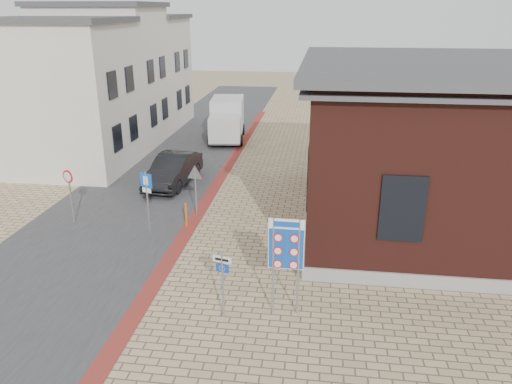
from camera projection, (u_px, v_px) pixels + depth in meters
The scene contains 16 objects.
ground at pixel (212, 289), 16.49m from camera, with size 120.00×120.00×0.00m, color tan.
road_strip at pixel (177, 157), 31.12m from camera, with size 7.00×60.00×0.02m, color #38383A.
curb_strip at pixel (216, 186), 26.03m from camera, with size 0.60×40.00×0.02m, color maroon.
brick_building at pixel (458, 143), 20.66m from camera, with size 13.00×13.00×6.80m.
townhouse_near at pixel (62, 96), 27.58m from camera, with size 7.40×6.40×8.30m.
townhouse_mid at pixel (106, 75), 33.02m from camera, with size 7.40×6.40×9.10m.
townhouse_far at pixel (138, 71), 38.73m from camera, with size 7.40×6.40×8.30m.
bike_rack at pixel (296, 256), 18.11m from camera, with size 0.08×1.80×0.60m.
sedan at pixel (173, 170), 26.03m from camera, with size 1.68×4.81×1.59m, color black.
box_truck at pixel (227, 119), 34.74m from camera, with size 2.76×5.57×2.80m.
border_sign at pixel (286, 246), 14.47m from camera, with size 1.06×0.08×3.10m.
essen_sign at pixel (223, 275), 14.52m from camera, with size 0.58×0.18×2.17m.
parking_sign at pixel (147, 191), 20.05m from camera, with size 0.56×0.24×2.64m.
yield_sign at pixel (195, 178), 21.71m from camera, with size 0.82×0.15×2.31m.
speed_sign at pixel (70, 188), 21.00m from camera, with size 0.53×0.24×2.40m.
bollard at pixel (186, 215), 21.06m from camera, with size 0.09×0.09×1.04m, color #FF530D.
Camera 1 is at (3.37, -14.03, 8.72)m, focal length 35.00 mm.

